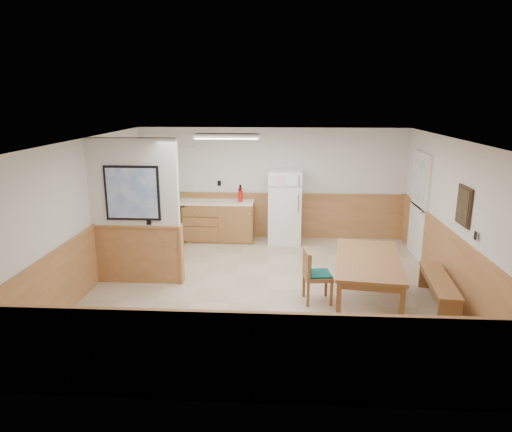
# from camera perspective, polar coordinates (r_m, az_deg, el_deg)

# --- Properties ---
(ground) EXTENTS (6.00, 6.00, 0.00)m
(ground) POSITION_cam_1_polar(r_m,az_deg,el_deg) (7.81, 1.41, -9.06)
(ground) COLOR tan
(ground) RESTS_ON ground
(ceiling) EXTENTS (6.00, 6.00, 0.02)m
(ceiling) POSITION_cam_1_polar(r_m,az_deg,el_deg) (7.19, 1.53, 9.53)
(ceiling) COLOR white
(ceiling) RESTS_ON back_wall
(back_wall) EXTENTS (6.00, 0.02, 2.50)m
(back_wall) POSITION_cam_1_polar(r_m,az_deg,el_deg) (10.33, 2.02, 4.06)
(back_wall) COLOR white
(back_wall) RESTS_ON ground
(right_wall) EXTENTS (0.02, 6.00, 2.50)m
(right_wall) POSITION_cam_1_polar(r_m,az_deg,el_deg) (7.90, 23.77, -0.46)
(right_wall) COLOR white
(right_wall) RESTS_ON ground
(left_wall) EXTENTS (0.02, 6.00, 2.50)m
(left_wall) POSITION_cam_1_polar(r_m,az_deg,el_deg) (8.07, -20.35, 0.17)
(left_wall) COLOR white
(left_wall) RESTS_ON ground
(wainscot_back) EXTENTS (6.00, 0.04, 1.00)m
(wainscot_back) POSITION_cam_1_polar(r_m,az_deg,el_deg) (10.47, 1.98, 0.00)
(wainscot_back) COLOR #BA7F4A
(wainscot_back) RESTS_ON ground
(wainscot_right) EXTENTS (0.04, 6.00, 1.00)m
(wainscot_right) POSITION_cam_1_polar(r_m,az_deg,el_deg) (8.10, 23.10, -5.59)
(wainscot_right) COLOR #BA7F4A
(wainscot_right) RESTS_ON ground
(wainscot_left) EXTENTS (0.04, 6.00, 1.00)m
(wainscot_left) POSITION_cam_1_polar(r_m,az_deg,el_deg) (8.27, -19.76, -4.88)
(wainscot_left) COLOR #BA7F4A
(wainscot_left) RESTS_ON ground
(partition_wall) EXTENTS (1.50, 0.20, 2.50)m
(partition_wall) POSITION_cam_1_polar(r_m,az_deg,el_deg) (7.98, -14.85, 0.32)
(partition_wall) COLOR white
(partition_wall) RESTS_ON ground
(kitchen_counter) EXTENTS (2.20, 0.61, 1.00)m
(kitchen_counter) POSITION_cam_1_polar(r_m,az_deg,el_deg) (10.29, -4.80, -0.53)
(kitchen_counter) COLOR brown
(kitchen_counter) RESTS_ON ground
(exterior_door) EXTENTS (0.07, 1.02, 2.15)m
(exterior_door) POSITION_cam_1_polar(r_m,az_deg,el_deg) (9.69, 19.67, 1.30)
(exterior_door) COLOR white
(exterior_door) RESTS_ON ground
(kitchen_window) EXTENTS (0.80, 0.04, 1.00)m
(kitchen_window) POSITION_cam_1_polar(r_m,az_deg,el_deg) (10.51, -9.55, 5.71)
(kitchen_window) COLOR white
(kitchen_window) RESTS_ON back_wall
(wall_painting) EXTENTS (0.04, 0.50, 0.60)m
(wall_painting) POSITION_cam_1_polar(r_m,az_deg,el_deg) (7.55, 24.52, 1.16)
(wall_painting) COLOR #301F13
(wall_painting) RESTS_ON right_wall
(fluorescent_fixture) EXTENTS (1.20, 0.30, 0.09)m
(fluorescent_fixture) POSITION_cam_1_polar(r_m,az_deg,el_deg) (8.54, -3.64, 9.94)
(fluorescent_fixture) COLOR white
(fluorescent_fixture) RESTS_ON ceiling
(refrigerator) EXTENTS (0.71, 0.72, 1.62)m
(refrigerator) POSITION_cam_1_polar(r_m,az_deg,el_deg) (10.06, 3.60, 1.18)
(refrigerator) COLOR white
(refrigerator) RESTS_ON ground
(dining_table) EXTENTS (1.20, 2.03, 0.75)m
(dining_table) POSITION_cam_1_polar(r_m,az_deg,el_deg) (7.23, 13.83, -5.85)
(dining_table) COLOR #996338
(dining_table) RESTS_ON ground
(dining_bench) EXTENTS (0.49, 1.56, 0.45)m
(dining_bench) POSITION_cam_1_polar(r_m,az_deg,el_deg) (7.61, 21.91, -8.02)
(dining_bench) COLOR #996338
(dining_bench) RESTS_ON ground
(dining_chair) EXTENTS (0.63, 0.48, 0.85)m
(dining_chair) POSITION_cam_1_polar(r_m,az_deg,el_deg) (7.22, 7.08, -6.95)
(dining_chair) COLOR #996338
(dining_chair) RESTS_ON ground
(fire_extinguisher) EXTENTS (0.10, 0.10, 0.38)m
(fire_extinguisher) POSITION_cam_1_polar(r_m,az_deg,el_deg) (10.07, -1.97, 2.73)
(fire_extinguisher) COLOR red
(fire_extinguisher) RESTS_ON kitchen_counter
(soap_bottle) EXTENTS (0.08, 0.08, 0.23)m
(soap_bottle) POSITION_cam_1_polar(r_m,az_deg,el_deg) (10.36, -9.63, 2.57)
(soap_bottle) COLOR green
(soap_bottle) RESTS_ON kitchen_counter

